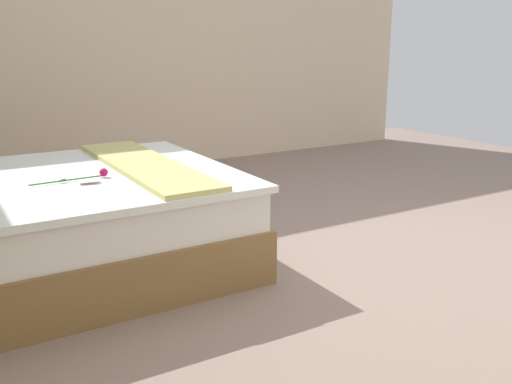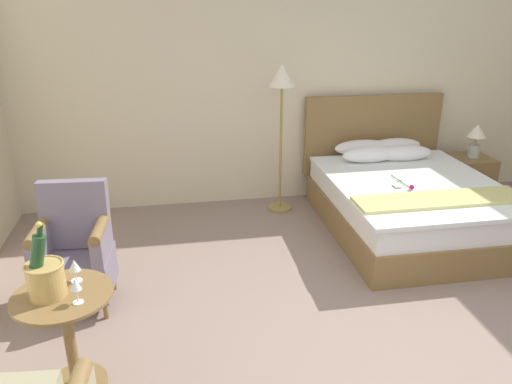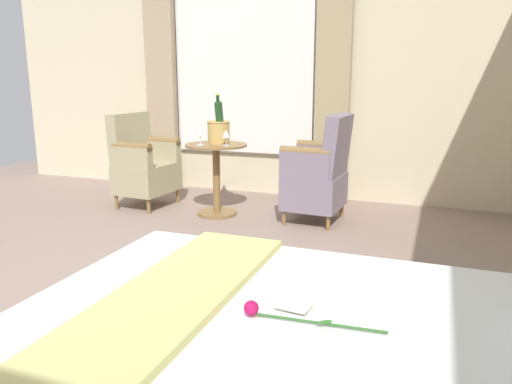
{
  "view_description": "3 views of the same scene",
  "coord_description": "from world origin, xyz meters",
  "px_view_note": "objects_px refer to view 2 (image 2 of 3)",
  "views": [
    {
      "loc": [
        -2.52,
        2.47,
        1.35
      ],
      "look_at": [
        -0.53,
        1.29,
        0.73
      ],
      "focal_mm": 40.0,
      "sensor_mm": 36.0,
      "label": 1
    },
    {
      "loc": [
        -1.58,
        -2.57,
        2.34
      ],
      "look_at": [
        -0.89,
        1.36,
        0.76
      ],
      "focal_mm": 35.0,
      "sensor_mm": 36.0,
      "label": 2
    },
    {
      "loc": [
        2.02,
        2.1,
        1.32
      ],
      "look_at": [
        -0.61,
        1.13,
        0.67
      ],
      "focal_mm": 35.0,
      "sensor_mm": 36.0,
      "label": 3
    }
  ],
  "objects_px": {
    "floor_lamp_brass": "(282,93)",
    "armchair_by_window": "(75,254)",
    "bedside_lamp": "(476,136)",
    "wine_glass_near_edge": "(74,266)",
    "side_table_round": "(69,334)",
    "champagne_bucket": "(45,275)",
    "nightstand": "(469,177)",
    "bed": "(405,198)",
    "wine_glass_near_bucket": "(76,285)"
  },
  "relations": [
    {
      "from": "nightstand",
      "to": "side_table_round",
      "type": "relative_size",
      "value": 0.75
    },
    {
      "from": "side_table_round",
      "to": "armchair_by_window",
      "type": "xyz_separation_m",
      "value": [
        -0.11,
        0.98,
        0.04
      ]
    },
    {
      "from": "side_table_round",
      "to": "armchair_by_window",
      "type": "relative_size",
      "value": 0.7
    },
    {
      "from": "floor_lamp_brass",
      "to": "wine_glass_near_edge",
      "type": "distance_m",
      "value": 3.1
    },
    {
      "from": "nightstand",
      "to": "wine_glass_near_bucket",
      "type": "height_order",
      "value": "wine_glass_near_bucket"
    },
    {
      "from": "bedside_lamp",
      "to": "side_table_round",
      "type": "distance_m",
      "value": 4.96
    },
    {
      "from": "armchair_by_window",
      "to": "wine_glass_near_edge",
      "type": "bearing_deg",
      "value": -78.48
    },
    {
      "from": "bedside_lamp",
      "to": "wine_glass_near_edge",
      "type": "relative_size",
      "value": 2.66
    },
    {
      "from": "wine_glass_near_bucket",
      "to": "wine_glass_near_edge",
      "type": "relative_size",
      "value": 1.05
    },
    {
      "from": "nightstand",
      "to": "armchair_by_window",
      "type": "relative_size",
      "value": 0.52
    },
    {
      "from": "floor_lamp_brass",
      "to": "wine_glass_near_bucket",
      "type": "relative_size",
      "value": 10.52
    },
    {
      "from": "nightstand",
      "to": "champagne_bucket",
      "type": "distance_m",
      "value": 5.05
    },
    {
      "from": "bed",
      "to": "champagne_bucket",
      "type": "relative_size",
      "value": 4.54
    },
    {
      "from": "bed",
      "to": "nightstand",
      "type": "relative_size",
      "value": 4.15
    },
    {
      "from": "champagne_bucket",
      "to": "armchair_by_window",
      "type": "bearing_deg",
      "value": 91.95
    },
    {
      "from": "bedside_lamp",
      "to": "floor_lamp_brass",
      "type": "distance_m",
      "value": 2.43
    },
    {
      "from": "nightstand",
      "to": "armchair_by_window",
      "type": "bearing_deg",
      "value": -160.64
    },
    {
      "from": "side_table_round",
      "to": "wine_glass_near_bucket",
      "type": "xyz_separation_m",
      "value": [
        0.11,
        -0.11,
        0.4
      ]
    },
    {
      "from": "nightstand",
      "to": "wine_glass_near_edge",
      "type": "xyz_separation_m",
      "value": [
        -4.19,
        -2.39,
        0.54
      ]
    },
    {
      "from": "floor_lamp_brass",
      "to": "side_table_round",
      "type": "relative_size",
      "value": 2.41
    },
    {
      "from": "wine_glass_near_edge",
      "to": "armchair_by_window",
      "type": "relative_size",
      "value": 0.15
    },
    {
      "from": "nightstand",
      "to": "floor_lamp_brass",
      "type": "relative_size",
      "value": 0.31
    },
    {
      "from": "nightstand",
      "to": "bedside_lamp",
      "type": "height_order",
      "value": "bedside_lamp"
    },
    {
      "from": "bedside_lamp",
      "to": "armchair_by_window",
      "type": "xyz_separation_m",
      "value": [
        -4.37,
        -1.53,
        -0.34
      ]
    },
    {
      "from": "bed",
      "to": "champagne_bucket",
      "type": "bearing_deg",
      "value": -149.66
    },
    {
      "from": "bed",
      "to": "armchair_by_window",
      "type": "height_order",
      "value": "bed"
    },
    {
      "from": "nightstand",
      "to": "floor_lamp_brass",
      "type": "bearing_deg",
      "value": 178.79
    },
    {
      "from": "bed",
      "to": "floor_lamp_brass",
      "type": "relative_size",
      "value": 1.3
    },
    {
      "from": "floor_lamp_brass",
      "to": "wine_glass_near_bucket",
      "type": "bearing_deg",
      "value": -123.74
    },
    {
      "from": "nightstand",
      "to": "champagne_bucket",
      "type": "bearing_deg",
      "value": -149.81
    },
    {
      "from": "champagne_bucket",
      "to": "wine_glass_near_bucket",
      "type": "relative_size",
      "value": 3.0
    },
    {
      "from": "bed",
      "to": "wine_glass_near_edge",
      "type": "bearing_deg",
      "value": -150.43
    },
    {
      "from": "champagne_bucket",
      "to": "wine_glass_near_bucket",
      "type": "bearing_deg",
      "value": -29.15
    },
    {
      "from": "wine_glass_near_bucket",
      "to": "bed",
      "type": "bearing_deg",
      "value": 33.28
    },
    {
      "from": "armchair_by_window",
      "to": "bed",
      "type": "bearing_deg",
      "value": 15.16
    },
    {
      "from": "bed",
      "to": "floor_lamp_brass",
      "type": "distance_m",
      "value": 1.73
    },
    {
      "from": "bed",
      "to": "side_table_round",
      "type": "height_order",
      "value": "bed"
    },
    {
      "from": "bedside_lamp",
      "to": "champagne_bucket",
      "type": "height_order",
      "value": "champagne_bucket"
    },
    {
      "from": "side_table_round",
      "to": "floor_lamp_brass",
      "type": "bearing_deg",
      "value": 53.58
    },
    {
      "from": "bed",
      "to": "wine_glass_near_edge",
      "type": "height_order",
      "value": "bed"
    },
    {
      "from": "bedside_lamp",
      "to": "armchair_by_window",
      "type": "relative_size",
      "value": 0.4
    },
    {
      "from": "floor_lamp_brass",
      "to": "wine_glass_near_edge",
      "type": "height_order",
      "value": "floor_lamp_brass"
    },
    {
      "from": "armchair_by_window",
      "to": "floor_lamp_brass",
      "type": "bearing_deg",
      "value": 38.3
    },
    {
      "from": "nightstand",
      "to": "wine_glass_near_bucket",
      "type": "distance_m",
      "value": 4.94
    },
    {
      "from": "bedside_lamp",
      "to": "armchair_by_window",
      "type": "height_order",
      "value": "armchair_by_window"
    },
    {
      "from": "nightstand",
      "to": "side_table_round",
      "type": "distance_m",
      "value": 4.95
    },
    {
      "from": "floor_lamp_brass",
      "to": "armchair_by_window",
      "type": "bearing_deg",
      "value": -141.7
    },
    {
      "from": "wine_glass_near_edge",
      "to": "armchair_by_window",
      "type": "bearing_deg",
      "value": 101.52
    },
    {
      "from": "bedside_lamp",
      "to": "wine_glass_near_edge",
      "type": "xyz_separation_m",
      "value": [
        -4.19,
        -2.39,
        0.02
      ]
    },
    {
      "from": "side_table_round",
      "to": "champagne_bucket",
      "type": "distance_m",
      "value": 0.43
    }
  ]
}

